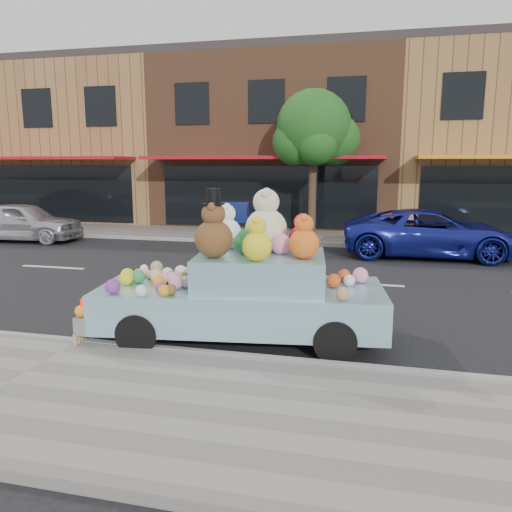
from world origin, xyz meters
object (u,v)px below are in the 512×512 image
(car_silver, at_px, (22,222))
(art_car, at_px, (243,287))
(car_blue, at_px, (431,233))
(street_tree, at_px, (314,134))

(car_silver, bearing_deg, art_car, -132.57)
(car_silver, distance_m, art_car, 12.68)
(car_silver, relative_size, car_blue, 0.81)
(street_tree, distance_m, art_car, 10.99)
(art_car, bearing_deg, car_blue, 58.54)
(street_tree, height_order, art_car, street_tree)
(car_silver, distance_m, car_blue, 13.58)
(street_tree, relative_size, art_car, 1.12)
(street_tree, xyz_separation_m, car_silver, (-9.80, -2.86, -3.00))
(street_tree, distance_m, car_blue, 5.51)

